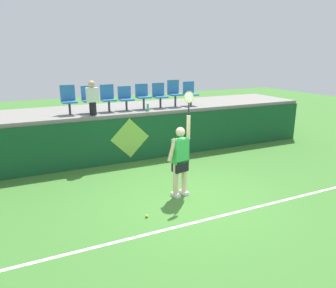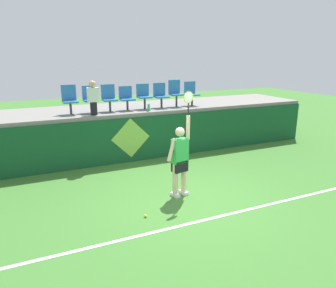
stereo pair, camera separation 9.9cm
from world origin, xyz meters
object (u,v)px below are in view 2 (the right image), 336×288
tennis_player (180,158)px  stadium_chair_6 (176,92)px  tennis_ball (146,216)px  stadium_chair_4 (144,95)px  stadium_chair_1 (90,98)px  stadium_chair_2 (109,97)px  stadium_chair_3 (127,97)px  spectator_0 (93,97)px  stadium_chair_5 (161,94)px  stadium_chair_7 (191,92)px  stadium_chair_0 (70,98)px  water_bottle (149,107)px

tennis_player → stadium_chair_6: (1.66, 3.69, 1.11)m
tennis_ball → stadium_chair_4: size_ratio=0.08×
stadium_chair_1 → stadium_chair_2: (0.60, 0.00, -0.00)m
stadium_chair_2 → stadium_chair_4: 1.19m
tennis_player → stadium_chair_4: (0.47, 3.68, 1.06)m
stadium_chair_3 → spectator_0: 1.27m
stadium_chair_1 → stadium_chair_4: (1.79, -0.00, 0.00)m
stadium_chair_5 → stadium_chair_7: size_ratio=0.99×
tennis_player → stadium_chair_3: (-0.14, 3.68, 1.02)m
tennis_player → stadium_chair_6: size_ratio=2.76×
stadium_chair_4 → stadium_chair_5: (0.61, 0.00, -0.01)m
tennis_player → stadium_chair_0: 4.31m
spectator_0 → water_bottle: bearing=-1.2°
stadium_chair_3 → stadium_chair_6: (1.79, 0.01, 0.09)m
tennis_player → stadium_chair_3: bearing=92.1°
stadium_chair_3 → stadium_chair_0: bearing=179.7°
stadium_chair_1 → water_bottle: bearing=-15.8°
stadium_chair_5 → spectator_0: spectator_0 is taller
water_bottle → spectator_0: 1.82m
stadium_chair_3 → stadium_chair_5: size_ratio=0.93×
tennis_player → stadium_chair_2: (-0.72, 3.69, 1.06)m
tennis_player → stadium_chair_3: tennis_player is taller
stadium_chair_1 → stadium_chair_4: 1.79m
water_bottle → stadium_chair_7: bearing=15.3°
stadium_chair_1 → stadium_chair_3: 1.18m
tennis_ball → spectator_0: bearing=92.4°
stadium_chair_3 → stadium_chair_5: bearing=0.2°
stadium_chair_3 → stadium_chair_1: bearing=179.9°
stadium_chair_6 → stadium_chair_7: bearing=-0.3°
stadium_chair_0 → stadium_chair_5: (3.03, -0.00, -0.02)m
stadium_chair_4 → stadium_chair_7: 1.81m
stadium_chair_2 → stadium_chair_6: 2.38m
stadium_chair_0 → stadium_chair_1: 0.63m
tennis_player → stadium_chair_2: 3.90m
tennis_player → tennis_ball: 1.63m
stadium_chair_0 → stadium_chair_7: size_ratio=1.05×
water_bottle → stadium_chair_1: stadium_chair_1 is taller
stadium_chair_3 → stadium_chair_2: bearing=179.4°
water_bottle → stadium_chair_6: stadium_chair_6 is taller
stadium_chair_7 → stadium_chair_3: bearing=-179.9°
tennis_player → stadium_chair_2: tennis_player is taller
stadium_chair_3 → stadium_chair_4: size_ratio=0.93×
tennis_player → stadium_chair_7: size_ratio=3.00×
tennis_player → tennis_ball: (-1.15, -0.69, -0.93)m
stadium_chair_1 → stadium_chair_7: (3.59, 0.00, 0.00)m
stadium_chair_1 → stadium_chair_7: bearing=0.0°
tennis_player → stadium_chair_5: bearing=73.6°
water_bottle → tennis_ball: bearing=-112.4°
tennis_player → water_bottle: (0.45, 3.18, 0.71)m
tennis_ball → stadium_chair_6: (2.81, 4.38, 2.03)m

